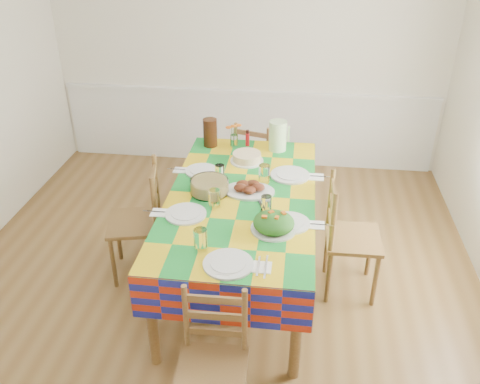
# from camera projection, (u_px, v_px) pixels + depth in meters

# --- Properties ---
(room) EXTENTS (4.58, 5.08, 2.78)m
(room) POSITION_uv_depth(u_px,v_px,m) (208.00, 143.00, 3.56)
(room) COLOR brown
(room) RESTS_ON ground
(wainscot) EXTENTS (4.41, 0.06, 0.92)m
(wainscot) POSITION_uv_depth(u_px,v_px,m) (247.00, 125.00, 6.13)
(wainscot) COLOR white
(wainscot) RESTS_ON room
(dining_table) EXTENTS (1.15, 2.14, 0.83)m
(dining_table) POSITION_uv_depth(u_px,v_px,m) (241.00, 205.00, 4.02)
(dining_table) COLOR brown
(dining_table) RESTS_ON room
(setting_near_head) EXTENTS (0.52, 0.35, 0.16)m
(setting_near_head) POSITION_uv_depth(u_px,v_px,m) (219.00, 255.00, 3.24)
(setting_near_head) COLOR silver
(setting_near_head) RESTS_ON dining_table
(setting_left_near) EXTENTS (0.56, 0.33, 0.15)m
(setting_left_near) POSITION_uv_depth(u_px,v_px,m) (195.00, 208.00, 3.74)
(setting_left_near) COLOR silver
(setting_left_near) RESTS_ON dining_table
(setting_left_far) EXTENTS (0.52, 0.31, 0.14)m
(setting_left_far) POSITION_uv_depth(u_px,v_px,m) (207.00, 171.00, 4.26)
(setting_left_far) COLOR silver
(setting_left_far) RESTS_ON dining_table
(setting_right_near) EXTENTS (0.54, 0.31, 0.14)m
(setting_right_near) POSITION_uv_depth(u_px,v_px,m) (282.00, 216.00, 3.65)
(setting_right_near) COLOR silver
(setting_right_near) RESTS_ON dining_table
(setting_right_far) EXTENTS (0.62, 0.36, 0.16)m
(setting_right_far) POSITION_uv_depth(u_px,v_px,m) (282.00, 175.00, 4.19)
(setting_right_far) COLOR silver
(setting_right_far) RESTS_ON dining_table
(meat_platter) EXTENTS (0.41, 0.29, 0.08)m
(meat_platter) POSITION_uv_depth(u_px,v_px,m) (249.00, 189.00, 4.00)
(meat_platter) COLOR silver
(meat_platter) RESTS_ON dining_table
(salad_platter) EXTENTS (0.32, 0.32, 0.13)m
(salad_platter) POSITION_uv_depth(u_px,v_px,m) (274.00, 223.00, 3.53)
(salad_platter) COLOR silver
(salad_platter) RESTS_ON dining_table
(pasta_bowl) EXTENTS (0.31, 0.31, 0.11)m
(pasta_bowl) POSITION_uv_depth(u_px,v_px,m) (210.00, 186.00, 3.98)
(pasta_bowl) COLOR white
(pasta_bowl) RESTS_ON dining_table
(cake) EXTENTS (0.29, 0.29, 0.08)m
(cake) POSITION_uv_depth(u_px,v_px,m) (247.00, 158.00, 4.47)
(cake) COLOR silver
(cake) RESTS_ON dining_table
(serving_utensils) EXTENTS (0.14, 0.31, 0.01)m
(serving_utensils) POSITION_uv_depth(u_px,v_px,m) (265.00, 205.00, 3.83)
(serving_utensils) COLOR black
(serving_utensils) RESTS_ON dining_table
(flower_vase) EXTENTS (0.15, 0.12, 0.24)m
(flower_vase) POSITION_uv_depth(u_px,v_px,m) (234.00, 137.00, 4.70)
(flower_vase) COLOR white
(flower_vase) RESTS_ON dining_table
(hot_sauce) EXTENTS (0.04, 0.04, 0.16)m
(hot_sauce) POSITION_uv_depth(u_px,v_px,m) (247.00, 138.00, 4.74)
(hot_sauce) COLOR red
(hot_sauce) RESTS_ON dining_table
(green_pitcher) EXTENTS (0.16, 0.16, 0.28)m
(green_pitcher) POSITION_uv_depth(u_px,v_px,m) (278.00, 136.00, 4.64)
(green_pitcher) COLOR #C2EFA9
(green_pitcher) RESTS_ON dining_table
(tea_pitcher) EXTENTS (0.13, 0.13, 0.26)m
(tea_pitcher) POSITION_uv_depth(u_px,v_px,m) (210.00, 133.00, 4.72)
(tea_pitcher) COLOR black
(tea_pitcher) RESTS_ON dining_table
(name_card) EXTENTS (0.09, 0.03, 0.02)m
(name_card) POSITION_uv_depth(u_px,v_px,m) (223.00, 275.00, 3.11)
(name_card) COLOR silver
(name_card) RESTS_ON dining_table
(chair_near) EXTENTS (0.42, 0.40, 0.92)m
(chair_near) POSITION_uv_depth(u_px,v_px,m) (213.00, 364.00, 2.99)
(chair_near) COLOR brown
(chair_near) RESTS_ON room
(chair_far) EXTENTS (0.49, 0.48, 0.91)m
(chair_far) POSITION_uv_depth(u_px,v_px,m) (256.00, 162.00, 5.32)
(chair_far) COLOR brown
(chair_far) RESTS_ON room
(chair_left) EXTENTS (0.52, 0.54, 1.02)m
(chair_left) POSITION_uv_depth(u_px,v_px,m) (140.00, 222.00, 4.23)
(chair_left) COLOR brown
(chair_left) RESTS_ON room
(chair_right) EXTENTS (0.43, 0.46, 1.01)m
(chair_right) POSITION_uv_depth(u_px,v_px,m) (347.00, 238.00, 4.04)
(chair_right) COLOR brown
(chair_right) RESTS_ON room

